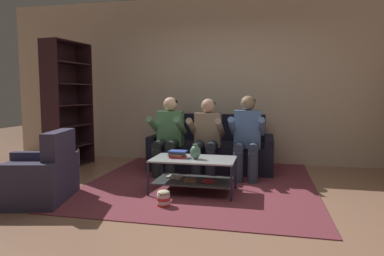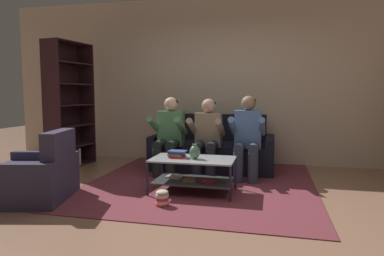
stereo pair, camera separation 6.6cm
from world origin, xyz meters
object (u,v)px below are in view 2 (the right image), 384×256
at_px(person_seated_left, 169,132).
at_px(popcorn_tub, 162,198).
at_px(couch, 213,151).
at_px(book_stack, 177,154).
at_px(armchair, 35,177).
at_px(coffee_table, 193,170).
at_px(bookshelf, 67,114).
at_px(person_seated_right, 247,134).
at_px(person_seated_middle, 207,134).
at_px(vase, 195,152).

bearing_deg(person_seated_left, popcorn_tub, -75.86).
bearing_deg(popcorn_tub, person_seated_left, 104.14).
relative_size(couch, popcorn_tub, 10.55).
distance_m(book_stack, armchair, 1.67).
distance_m(person_seated_left, coffee_table, 1.10).
distance_m(person_seated_left, armchair, 1.97).
distance_m(couch, bookshelf, 2.51).
bearing_deg(book_stack, person_seated_right, 47.50).
distance_m(person_seated_middle, vase, 0.91).
height_order(person_seated_left, book_stack, person_seated_left).
bearing_deg(popcorn_tub, coffee_table, 70.61).
height_order(couch, popcorn_tub, couch).
distance_m(person_seated_right, popcorn_tub, 1.76).
relative_size(person_seated_left, bookshelf, 0.57).
xyz_separation_m(person_seated_left, armchair, (-1.13, -1.57, -0.37)).
bearing_deg(bookshelf, person_seated_middle, -4.07).
height_order(vase, armchair, armchair).
height_order(vase, bookshelf, bookshelf).
xyz_separation_m(person_seated_right, book_stack, (-0.80, -0.87, -0.17)).
bearing_deg(book_stack, bookshelf, 154.66).
relative_size(person_seated_right, book_stack, 5.19).
height_order(person_seated_middle, vase, person_seated_middle).
bearing_deg(person_seated_right, couch, 137.89).
height_order(coffee_table, armchair, armchair).
xyz_separation_m(person_seated_left, book_stack, (0.37, -0.87, -0.16)).
height_order(bookshelf, popcorn_tub, bookshelf).
relative_size(vase, popcorn_tub, 1.00).
bearing_deg(couch, bookshelf, -171.48).
height_order(person_seated_left, armchair, person_seated_left).
bearing_deg(person_seated_left, coffee_table, -56.94).
height_order(person_seated_middle, armchair, person_seated_middle).
relative_size(person_seated_right, armchair, 1.17).
distance_m(person_seated_middle, book_stack, 0.91).
xyz_separation_m(person_seated_middle, popcorn_tub, (-0.22, -1.45, -0.54)).
relative_size(coffee_table, vase, 5.53).
bearing_deg(person_seated_left, book_stack, -66.99).
xyz_separation_m(person_seated_middle, armchair, (-1.72, -1.56, -0.36)).
xyz_separation_m(vase, bookshelf, (-2.43, 1.08, 0.36)).
height_order(armchair, popcorn_tub, armchair).
distance_m(bookshelf, armchair, 1.97).
distance_m(coffee_table, vase, 0.24).
xyz_separation_m(coffee_table, book_stack, (-0.20, 0.01, 0.19)).
bearing_deg(person_seated_middle, person_seated_left, 179.80).
relative_size(person_seated_left, vase, 6.35).
xyz_separation_m(couch, vase, (0.02, -1.44, 0.23)).
xyz_separation_m(person_seated_right, popcorn_tub, (-0.80, -1.46, -0.56)).
bearing_deg(bookshelf, book_stack, -25.34).
relative_size(person_seated_left, armchair, 1.15).
distance_m(armchair, popcorn_tub, 1.51).
xyz_separation_m(book_stack, bookshelf, (-2.20, 1.04, 0.40)).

